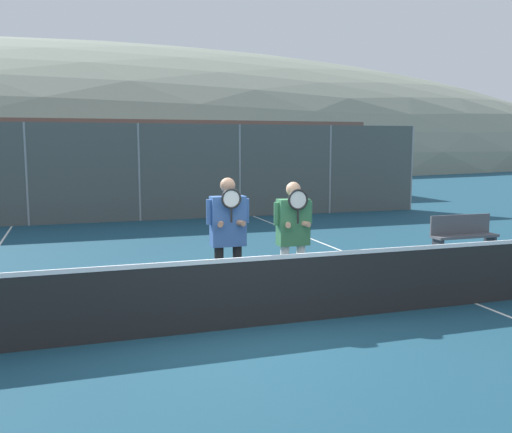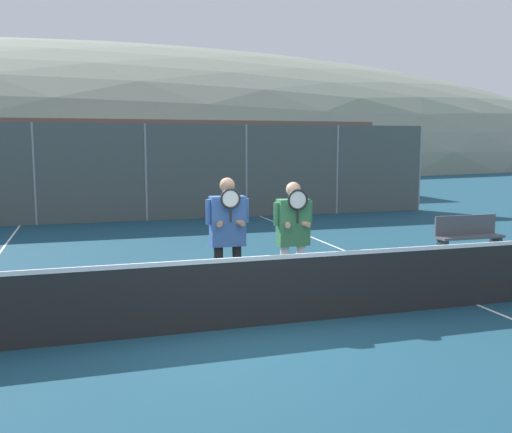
{
  "view_description": "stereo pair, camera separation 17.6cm",
  "coord_description": "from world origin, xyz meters",
  "px_view_note": "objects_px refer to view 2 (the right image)",
  "views": [
    {
      "loc": [
        -1.98,
        -6.65,
        2.31
      ],
      "look_at": [
        0.57,
        1.13,
        1.26
      ],
      "focal_mm": 40.0,
      "sensor_mm": 36.0,
      "label": 1
    },
    {
      "loc": [
        -1.81,
        -6.7,
        2.31
      ],
      "look_at": [
        0.57,
        1.13,
        1.26
      ],
      "focal_mm": 40.0,
      "sensor_mm": 36.0,
      "label": 2
    }
  ],
  "objects_px": {
    "car_center": "(261,181)",
    "bench_courtside": "(468,235)",
    "car_left_of_center": "(134,185)",
    "player_leftmost": "(228,231)",
    "player_center_left": "(293,231)"
  },
  "relations": [
    {
      "from": "player_center_left",
      "to": "car_left_of_center",
      "type": "distance_m",
      "value": 12.53
    },
    {
      "from": "player_leftmost",
      "to": "car_left_of_center",
      "type": "distance_m",
      "value": 12.44
    },
    {
      "from": "car_left_of_center",
      "to": "bench_courtside",
      "type": "height_order",
      "value": "car_left_of_center"
    },
    {
      "from": "car_left_of_center",
      "to": "player_center_left",
      "type": "bearing_deg",
      "value": -84.63
    },
    {
      "from": "player_leftmost",
      "to": "player_center_left",
      "type": "height_order",
      "value": "player_leftmost"
    },
    {
      "from": "player_leftmost",
      "to": "bench_courtside",
      "type": "xyz_separation_m",
      "value": [
        5.57,
        2.06,
        -0.64
      ]
    },
    {
      "from": "bench_courtside",
      "to": "car_left_of_center",
      "type": "bearing_deg",
      "value": 119.09
    },
    {
      "from": "player_center_left",
      "to": "bench_courtside",
      "type": "distance_m",
      "value": 5.09
    },
    {
      "from": "player_leftmost",
      "to": "car_center",
      "type": "relative_size",
      "value": 0.42
    },
    {
      "from": "car_center",
      "to": "bench_courtside",
      "type": "relative_size",
      "value": 3.08
    },
    {
      "from": "car_center",
      "to": "player_leftmost",
      "type": "bearing_deg",
      "value": -109.35
    },
    {
      "from": "car_left_of_center",
      "to": "bench_courtside",
      "type": "bearing_deg",
      "value": -60.91
    },
    {
      "from": "car_left_of_center",
      "to": "car_center",
      "type": "height_order",
      "value": "car_center"
    },
    {
      "from": "player_leftmost",
      "to": "bench_courtside",
      "type": "distance_m",
      "value": 5.97
    },
    {
      "from": "player_leftmost",
      "to": "car_left_of_center",
      "type": "relative_size",
      "value": 0.46
    }
  ]
}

